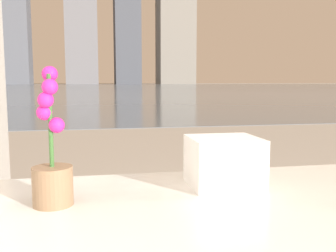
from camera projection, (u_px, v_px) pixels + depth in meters
The scene contains 5 objects.
potted_orchid at pixel (52, 165), 1.03m from camera, with size 0.11×0.11×0.38m.
towel_stack at pixel (224, 161), 1.23m from camera, with size 0.22×0.20×0.16m.
harbor_water at pixel (99, 87), 60.89m from camera, with size 180.00×110.00×0.01m.
skyline_tower_3 at pixel (81, 12), 112.09m from camera, with size 9.45×9.02×43.32m.
skyline_tower_5 at pixel (175, 6), 117.18m from camera, with size 11.17×10.40×48.58m.
Camera 1 is at (-0.49, -0.24, 0.92)m, focal length 40.00 mm.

